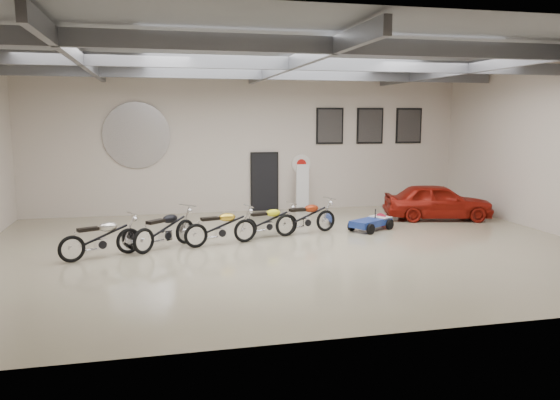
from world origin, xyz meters
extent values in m
cube|color=tan|center=(0.00, 0.00, 0.00)|extent=(16.00, 12.00, 0.01)
cube|color=gray|center=(0.00, 0.00, 5.00)|extent=(16.00, 12.00, 0.01)
cube|color=beige|center=(0.00, 6.00, 2.50)|extent=(16.00, 0.02, 5.00)
cube|color=beige|center=(8.00, 0.00, 2.50)|extent=(0.02, 12.00, 5.00)
cube|color=black|center=(0.50, 5.95, 1.05)|extent=(0.92, 0.08, 2.10)
imported|color=maroon|center=(5.86, 2.89, 0.61)|extent=(2.23, 3.80, 1.22)
camera|label=1|loc=(-3.40, -13.64, 3.39)|focal=35.00mm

